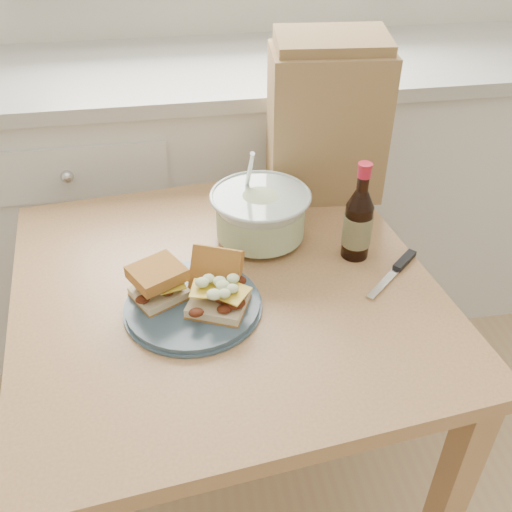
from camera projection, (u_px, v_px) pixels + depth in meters
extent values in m
cube|color=silver|center=(235.00, 198.00, 2.06)|extent=(2.40, 0.60, 0.90)
cube|color=#B9B7B0|center=(231.00, 68.00, 1.78)|extent=(2.50, 0.64, 0.04)
cube|color=tan|center=(225.00, 290.00, 1.23)|extent=(0.97, 0.97, 0.04)
cube|color=tan|center=(447.00, 500.00, 1.23)|extent=(0.06, 0.06, 0.69)
cube|color=tan|center=(68.00, 327.00, 1.67)|extent=(0.06, 0.06, 0.69)
cube|color=tan|center=(319.00, 281.00, 1.84)|extent=(0.06, 0.06, 0.69)
cylinder|color=#3B5160|center=(193.00, 305.00, 1.15)|extent=(0.27, 0.27, 0.02)
cube|color=#CAB48E|center=(160.00, 293.00, 1.15)|extent=(0.13, 0.13, 0.02)
cube|color=gold|center=(158.00, 281.00, 1.13)|extent=(0.08, 0.08, 0.00)
cube|color=#B2752F|center=(157.00, 273.00, 1.12)|extent=(0.13, 0.13, 0.03)
cube|color=#CAB48E|center=(218.00, 303.00, 1.13)|extent=(0.14, 0.13, 0.02)
cube|color=gold|center=(218.00, 290.00, 1.10)|extent=(0.08, 0.08, 0.00)
cube|color=#B2752F|center=(216.00, 270.00, 1.16)|extent=(0.12, 0.11, 0.09)
cone|color=silver|center=(260.00, 217.00, 1.32)|extent=(0.22, 0.22, 0.12)
cylinder|color=silver|center=(260.00, 219.00, 1.32)|extent=(0.21, 0.21, 0.08)
torus|color=silver|center=(260.00, 195.00, 1.29)|extent=(0.23, 0.23, 0.01)
cylinder|color=silver|center=(249.00, 175.00, 1.29)|extent=(0.01, 0.09, 0.15)
cylinder|color=black|center=(357.00, 231.00, 1.26)|extent=(0.06, 0.06, 0.13)
cone|color=black|center=(361.00, 198.00, 1.21)|extent=(0.06, 0.06, 0.04)
cylinder|color=black|center=(364.00, 179.00, 1.19)|extent=(0.03, 0.03, 0.05)
cylinder|color=#B21732|center=(364.00, 172.00, 1.18)|extent=(0.03, 0.03, 0.02)
cylinder|color=#B32133|center=(365.00, 165.00, 1.17)|extent=(0.03, 0.03, 0.01)
cylinder|color=#323A1D|center=(357.00, 229.00, 1.26)|extent=(0.06, 0.06, 0.07)
cube|color=silver|center=(385.00, 281.00, 1.22)|extent=(0.11, 0.11, 0.00)
cube|color=black|center=(405.00, 260.00, 1.27)|extent=(0.07, 0.07, 0.01)
cube|color=#946D47|center=(326.00, 124.00, 1.43)|extent=(0.30, 0.21, 0.37)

